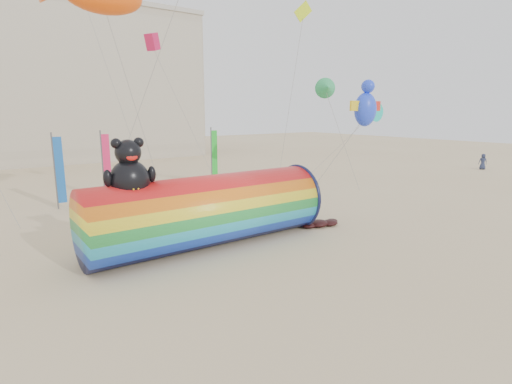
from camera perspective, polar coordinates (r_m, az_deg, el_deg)
ground at (r=20.13m, az=1.38°, el=-7.57°), size 160.00×160.00×0.00m
windsock_assembly at (r=19.80m, az=-6.84°, el=-2.41°), size 12.06×3.67×5.56m
kite_handler at (r=24.26m, az=5.07°, el=-2.41°), size 0.65×0.53×1.53m
fabric_bundle at (r=23.57m, az=9.23°, el=-4.42°), size 2.62×1.35×0.41m
festival_banners at (r=32.33m, az=-17.09°, el=3.98°), size 13.58×1.59×5.20m
flying_kites at (r=23.62m, az=-4.85°, el=21.61°), size 28.96×14.09×10.82m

